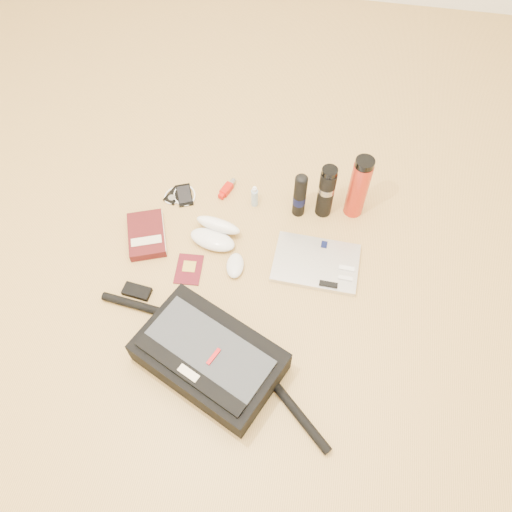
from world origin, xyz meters
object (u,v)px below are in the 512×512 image
object	(u,v)px
thermos_black	(326,191)
thermos_red	(359,187)
messenger_bag	(209,357)
book	(147,235)
laptop	(316,263)

from	to	relation	value
thermos_black	thermos_red	world-z (taller)	thermos_red
messenger_bag	thermos_black	world-z (taller)	thermos_black
thermos_red	book	bearing A→B (deg)	-160.36
thermos_red	laptop	bearing A→B (deg)	-112.20
messenger_bag	laptop	bearing A→B (deg)	80.35
messenger_bag	laptop	xyz separation A→B (m)	(0.31, 0.46, -0.05)
messenger_bag	thermos_red	world-z (taller)	thermos_red
thermos_red	messenger_bag	bearing A→B (deg)	-119.79
laptop	thermos_black	size ratio (longest dim) A/B	1.30
book	thermos_black	xyz separation A→B (m)	(0.67, 0.25, 0.11)
messenger_bag	thermos_red	xyz separation A→B (m)	(0.43, 0.74, 0.09)
messenger_bag	book	bearing A→B (deg)	152.45
laptop	thermos_red	world-z (taller)	thermos_red
book	thermos_black	bearing A→B (deg)	-0.05
book	thermos_red	world-z (taller)	thermos_red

